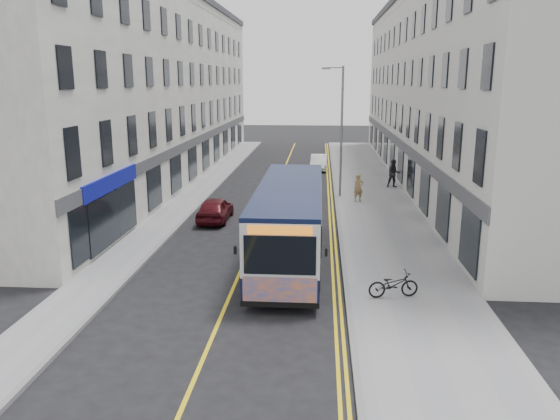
% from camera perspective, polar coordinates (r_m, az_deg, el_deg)
% --- Properties ---
extents(ground, '(140.00, 140.00, 0.00)m').
position_cam_1_polar(ground, '(20.99, -4.25, -6.62)').
color(ground, black).
rests_on(ground, ground).
extents(pavement_east, '(4.50, 64.00, 0.12)m').
position_cam_1_polar(pavement_east, '(32.45, 9.91, 0.55)').
color(pavement_east, gray).
rests_on(pavement_east, ground).
extents(pavement_west, '(2.00, 64.00, 0.12)m').
position_cam_1_polar(pavement_west, '(33.27, -9.75, 0.88)').
color(pavement_west, gray).
rests_on(pavement_west, ground).
extents(kerb_east, '(0.18, 64.00, 0.13)m').
position_cam_1_polar(kerb_east, '(32.30, 5.94, 0.63)').
color(kerb_east, slate).
rests_on(kerb_east, ground).
extents(kerb_west, '(0.18, 64.00, 0.13)m').
position_cam_1_polar(kerb_west, '(33.04, -8.07, 0.86)').
color(kerb_west, slate).
rests_on(kerb_west, ground).
extents(road_centre_line, '(0.12, 64.00, 0.01)m').
position_cam_1_polar(road_centre_line, '(32.44, -1.14, 0.65)').
color(road_centre_line, yellow).
rests_on(road_centre_line, ground).
extents(road_dbl_yellow_inner, '(0.10, 64.00, 0.01)m').
position_cam_1_polar(road_dbl_yellow_inner, '(32.30, 5.14, 0.54)').
color(road_dbl_yellow_inner, yellow).
rests_on(road_dbl_yellow_inner, ground).
extents(road_dbl_yellow_outer, '(0.10, 64.00, 0.01)m').
position_cam_1_polar(road_dbl_yellow_outer, '(32.31, 5.49, 0.53)').
color(road_dbl_yellow_outer, yellow).
rests_on(road_dbl_yellow_outer, ground).
extents(terrace_east, '(6.00, 46.00, 13.00)m').
position_cam_1_polar(terrace_east, '(41.38, 16.50, 11.96)').
color(terrace_east, silver).
rests_on(terrace_east, ground).
extents(terrace_west, '(6.00, 46.00, 13.00)m').
position_cam_1_polar(terrace_west, '(42.24, -12.52, 12.20)').
color(terrace_west, white).
rests_on(terrace_west, ground).
extents(streetlamp, '(1.32, 0.18, 8.00)m').
position_cam_1_polar(streetlamp, '(33.63, 6.32, 8.58)').
color(streetlamp, gray).
rests_on(streetlamp, ground).
extents(city_bus, '(2.53, 10.83, 3.15)m').
position_cam_1_polar(city_bus, '(21.84, 1.04, -1.05)').
color(city_bus, black).
rests_on(city_bus, ground).
extents(bicycle, '(1.78, 0.91, 0.89)m').
position_cam_1_polar(bicycle, '(18.67, 11.76, -7.62)').
color(bicycle, black).
rests_on(bicycle, pavement_east).
extents(pedestrian_near, '(0.70, 0.58, 1.65)m').
position_cam_1_polar(pedestrian_near, '(32.71, 8.20, 2.31)').
color(pedestrian_near, olive).
rests_on(pedestrian_near, pavement_east).
extents(pedestrian_far, '(0.99, 0.81, 1.88)m').
position_cam_1_polar(pedestrian_far, '(37.48, 11.81, 3.75)').
color(pedestrian_far, black).
rests_on(pedestrian_far, pavement_east).
extents(car_white, '(1.40, 3.76, 1.23)m').
position_cam_1_polar(car_white, '(44.89, 4.08, 4.99)').
color(car_white, white).
rests_on(car_white, ground).
extents(car_maroon, '(1.53, 3.74, 1.27)m').
position_cam_1_polar(car_maroon, '(28.62, -6.79, 0.11)').
color(car_maroon, '#470B11').
rests_on(car_maroon, ground).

